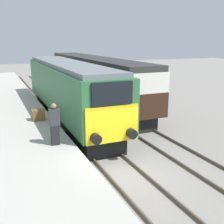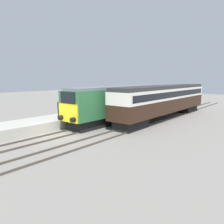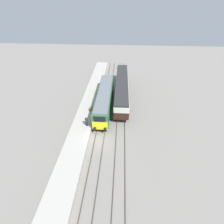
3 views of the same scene
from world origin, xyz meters
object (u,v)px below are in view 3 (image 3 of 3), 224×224
at_px(passenger_carriage, 122,87).
at_px(locomotive, 105,98).
at_px(person_on_platform, 87,121).
at_px(luggage_crate, 91,109).

bearing_deg(passenger_carriage, locomotive, -127.03).
distance_m(person_on_platform, luggage_crate, 4.35).
bearing_deg(locomotive, passenger_carriage, 52.97).
relative_size(locomotive, luggage_crate, 22.24).
distance_m(locomotive, passenger_carriage, 5.65).
bearing_deg(passenger_carriage, person_on_platform, -117.15).
relative_size(person_on_platform, luggage_crate, 2.66).
bearing_deg(luggage_crate, locomotive, 44.99).
bearing_deg(luggage_crate, passenger_carriage, 49.98).
xyz_separation_m(locomotive, luggage_crate, (-2.39, -2.39, -1.01)).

